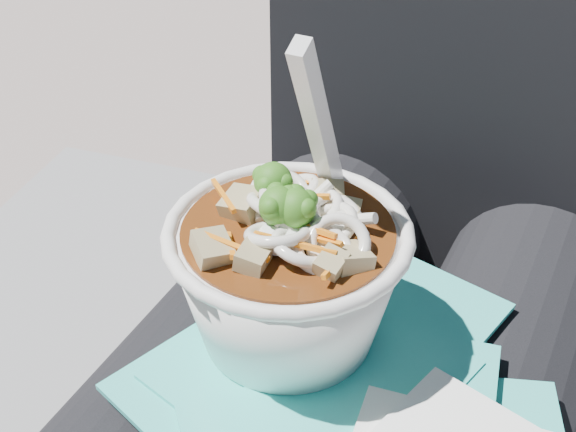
% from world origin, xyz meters
% --- Properties ---
extents(lap, '(0.35, 0.48, 0.16)m').
position_xyz_m(lap, '(0.00, 0.00, 0.54)').
color(lap, black).
rests_on(lap, stone_ledge).
extents(person_body, '(0.34, 0.94, 1.01)m').
position_xyz_m(person_body, '(0.00, 0.09, 0.56)').
color(person_body, black).
rests_on(person_body, ground).
extents(plastic_bag, '(0.31, 0.32, 0.02)m').
position_xyz_m(plastic_bag, '(0.02, -0.05, 0.63)').
color(plastic_bag, '#2EC2B7').
rests_on(plastic_bag, lap).
extents(udon_bowl, '(0.17, 0.17, 0.20)m').
position_xyz_m(udon_bowl, '(-0.03, -0.01, 0.69)').
color(udon_bowl, white).
rests_on(udon_bowl, plastic_bag).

